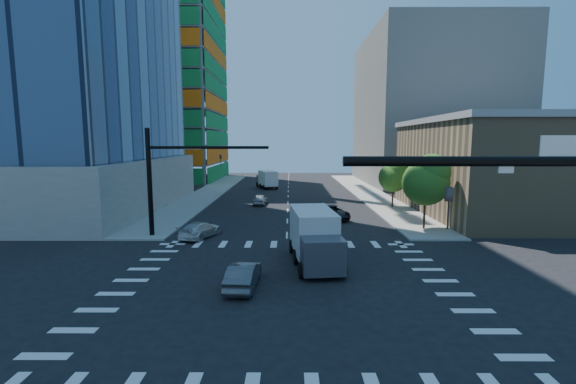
{
  "coord_description": "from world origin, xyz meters",
  "views": [
    {
      "loc": [
        0.25,
        -20.48,
        8.0
      ],
      "look_at": [
        0.12,
        8.0,
        4.29
      ],
      "focal_mm": 24.0,
      "sensor_mm": 36.0,
      "label": 1
    }
  ],
  "objects": [
    {
      "name": "box_truck_far",
      "position": [
        -3.82,
        46.48,
        1.35
      ],
      "size": [
        4.2,
        6.31,
        3.05
      ],
      "rotation": [
        0.0,
        0.0,
        3.46
      ],
      "color": "black",
      "rests_on": "ground"
    },
    {
      "name": "car_sb_near",
      "position": [
        -7.29,
        11.17,
        0.67
      ],
      "size": [
        3.34,
        4.97,
        1.34
      ],
      "primitive_type": "imported",
      "rotation": [
        0.0,
        0.0,
        2.79
      ],
      "color": "silver",
      "rests_on": "ground"
    },
    {
      "name": "road_markings",
      "position": [
        0.0,
        0.0,
        0.01
      ],
      "size": [
        20.0,
        20.0,
        0.01
      ],
      "primitive_type": "cube",
      "color": "silver",
      "rests_on": "ground"
    },
    {
      "name": "ground",
      "position": [
        0.0,
        0.0,
        0.0
      ],
      "size": [
        160.0,
        160.0,
        0.0
      ],
      "primitive_type": "plane",
      "color": "black",
      "rests_on": "ground"
    },
    {
      "name": "tree_north",
      "position": [
        12.93,
        25.9,
        3.99
      ],
      "size": [
        3.54,
        3.52,
        5.78
      ],
      "color": "#382316",
      "rests_on": "sidewalk_ne"
    },
    {
      "name": "car_sb_cross",
      "position": [
        -2.31,
        -0.01,
        0.69
      ],
      "size": [
        1.73,
        4.3,
        1.39
      ],
      "primitive_type": "imported",
      "rotation": [
        0.0,
        0.0,
        3.08
      ],
      "color": "#4A4A4F",
      "rests_on": "ground"
    },
    {
      "name": "sidewalk_nw",
      "position": [
        -12.5,
        40.0,
        0.07
      ],
      "size": [
        5.0,
        60.0,
        0.15
      ],
      "primitive_type": "cube",
      "color": "#98968F",
      "rests_on": "ground"
    },
    {
      "name": "signal_mast_nw",
      "position": [
        -10.0,
        11.5,
        5.49
      ],
      "size": [
        10.2,
        0.4,
        9.0
      ],
      "color": "black",
      "rests_on": "sidewalk_nw"
    },
    {
      "name": "commercial_building",
      "position": [
        25.0,
        22.0,
        5.31
      ],
      "size": [
        20.5,
        22.5,
        10.6
      ],
      "color": "#8D7552",
      "rests_on": "ground"
    },
    {
      "name": "sidewalk_ne",
      "position": [
        12.5,
        40.0,
        0.07
      ],
      "size": [
        5.0,
        60.0,
        0.15
      ],
      "primitive_type": "cube",
      "color": "#98968F",
      "rests_on": "ground"
    },
    {
      "name": "car_sb_mid",
      "position": [
        -3.56,
        28.49,
        0.67
      ],
      "size": [
        1.91,
        4.05,
        1.34
      ],
      "primitive_type": "imported",
      "rotation": [
        0.0,
        0.0,
        3.06
      ],
      "color": "#A3A6AA",
      "rests_on": "ground"
    },
    {
      "name": "bg_building_ne",
      "position": [
        27.0,
        55.0,
        14.0
      ],
      "size": [
        24.0,
        30.0,
        28.0
      ],
      "primitive_type": "cube",
      "color": "slate",
      "rests_on": "ground"
    },
    {
      "name": "tree_south",
      "position": [
        12.63,
        13.9,
        4.69
      ],
      "size": [
        4.16,
        4.16,
        6.82
      ],
      "color": "#382316",
      "rests_on": "sidewalk_ne"
    },
    {
      "name": "box_truck_near",
      "position": [
        1.94,
        4.02,
        1.53
      ],
      "size": [
        3.48,
        6.85,
        3.46
      ],
      "rotation": [
        0.0,
        0.0,
        0.1
      ],
      "color": "black",
      "rests_on": "ground"
    },
    {
      "name": "car_nb_far",
      "position": [
        4.74,
        19.17,
        0.71
      ],
      "size": [
        3.71,
        5.58,
        1.42
      ],
      "primitive_type": "imported",
      "rotation": [
        0.0,
        0.0,
        0.29
      ],
      "color": "black",
      "rests_on": "ground"
    },
    {
      "name": "construction_building",
      "position": [
        -27.41,
        61.93,
        24.61
      ],
      "size": [
        25.16,
        34.5,
        70.6
      ],
      "color": "gray",
      "rests_on": "ground"
    }
  ]
}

